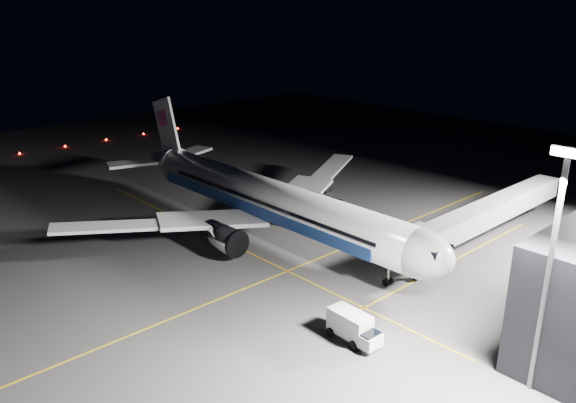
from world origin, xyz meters
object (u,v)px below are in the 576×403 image
at_px(safety_cone_a, 267,211).
at_px(safety_cone_b, 318,211).
at_px(floodlight_mast_south, 552,253).
at_px(airliner, 265,199).
at_px(safety_cone_c, 282,221).
at_px(service_truck, 354,327).
at_px(baggage_tug, 323,187).
at_px(jet_bridge, 484,214).

xyz_separation_m(safety_cone_a, safety_cone_b, (5.43, 5.74, 0.02)).
xyz_separation_m(floodlight_mast_south, safety_cone_b, (-41.77, 17.27, -12.05)).
xyz_separation_m(airliner, safety_cone_c, (-1.32, 4.28, -4.86)).
relative_size(airliner, floodlight_mast_south, 2.97).
height_order(floodlight_mast_south, service_truck, floodlight_mast_south).
height_order(baggage_tug, safety_cone_c, baggage_tug).
xyz_separation_m(airliner, baggage_tug, (-7.72, 19.58, -4.35)).
bearing_deg(safety_cone_b, floodlight_mast_south, -22.47).
height_order(jet_bridge, safety_cone_a, jet_bridge).
xyz_separation_m(jet_bridge, baggage_tug, (-30.80, 1.52, -3.77)).
relative_size(jet_bridge, safety_cone_a, 58.36).
distance_m(jet_bridge, service_truck, 29.91).
bearing_deg(safety_cone_b, safety_cone_a, -133.38).
bearing_deg(safety_cone_a, safety_cone_b, 46.62).
xyz_separation_m(jet_bridge, floodlight_mast_south, (18.00, -24.07, 7.79)).
bearing_deg(safety_cone_c, baggage_tug, 112.69).
bearing_deg(jet_bridge, safety_cone_a, -156.75).
relative_size(baggage_tug, safety_cone_a, 4.70).
bearing_deg(safety_cone_b, baggage_tug, 130.19).
distance_m(jet_bridge, safety_cone_c, 28.34).
bearing_deg(safety_cone_b, jet_bridge, 15.97).
bearing_deg(airliner, safety_cone_a, 137.98).
height_order(service_truck, safety_cone_c, service_truck).
relative_size(airliner, safety_cone_c, 102.11).
bearing_deg(jet_bridge, safety_cone_b, -164.03).
height_order(safety_cone_a, safety_cone_c, safety_cone_c).
distance_m(baggage_tug, safety_cone_c, 16.58).
distance_m(safety_cone_b, safety_cone_c, 7.00).
bearing_deg(airliner, service_truck, -23.57).
height_order(safety_cone_a, safety_cone_b, safety_cone_b).
xyz_separation_m(jet_bridge, safety_cone_c, (-24.40, -13.77, -4.28)).
distance_m(jet_bridge, floodlight_mast_south, 31.05).
distance_m(baggage_tug, safety_cone_a, 14.17).
relative_size(floodlight_mast_south, safety_cone_a, 35.12).
distance_m(safety_cone_a, safety_cone_c, 4.95).
relative_size(service_truck, baggage_tug, 2.02).
height_order(service_truck, safety_cone_a, service_truck).
xyz_separation_m(jet_bridge, service_truck, (3.31, -29.57, -3.07)).
distance_m(service_truck, safety_cone_b, 35.40).
bearing_deg(safety_cone_b, airliner, -86.49).
bearing_deg(service_truck, jet_bridge, 98.42).
xyz_separation_m(service_truck, safety_cone_a, (-32.51, 17.03, -1.22)).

